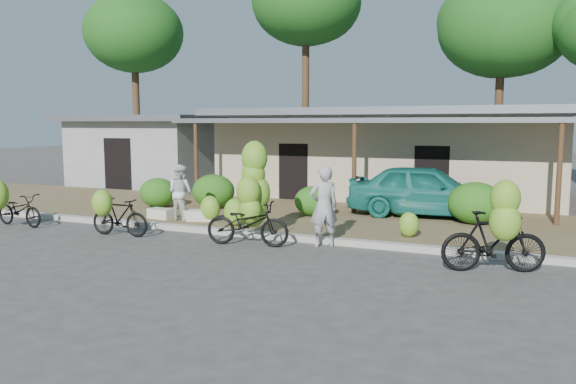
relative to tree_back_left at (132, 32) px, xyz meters
name	(u,v)px	position (x,y,z in m)	size (l,w,h in m)	color
ground	(268,260)	(13.69, -13.11, -7.37)	(100.00, 100.00, 0.00)	#413E3C
sidewalk	(342,220)	(13.69, -8.11, -7.31)	(60.00, 6.00, 0.12)	olive
curb	(304,239)	(13.69, -11.11, -7.29)	(60.00, 0.25, 0.15)	#A8A399
shop_main	(391,152)	(13.69, -2.18, -5.64)	(13.00, 8.50, 3.35)	#BCAF8E
shop_grey	(154,150)	(2.69, -2.12, -5.75)	(7.00, 6.00, 3.15)	#A0A09B
tree_back_left	(132,32)	(0.00, 0.00, 0.00)	(5.02, 4.89, 9.24)	#553522
tree_far_center	(303,0)	(8.00, 3.00, 1.42)	(5.40, 5.30, 10.82)	#553522
tree_center_right	(498,25)	(17.00, 3.50, -0.28)	(5.61, 5.53, 9.20)	#553522
hedge_0	(158,193)	(7.59, -8.53, -6.77)	(1.21, 1.09, 0.94)	#285613
hedge_1	(213,191)	(9.34, -7.99, -6.71)	(1.38, 1.25, 1.08)	#285613
hedge_2	(313,201)	(12.81, -8.17, -6.81)	(1.12, 1.01, 0.87)	#285613
hedge_3	(405,200)	(15.29, -7.20, -6.76)	(1.24, 1.12, 0.97)	#285613
hedge_4	(475,203)	(17.28, -7.68, -6.68)	(1.45, 1.31, 1.13)	#285613
bike_far_left	(14,206)	(5.74, -12.47, -6.79)	(1.75, 1.30, 1.36)	black
bike_left	(117,215)	(9.21, -12.41, -6.81)	(1.65, 1.15, 1.25)	black
bike_center	(250,206)	(12.61, -11.79, -6.46)	(2.05, 1.32, 2.41)	black
bike_right	(496,236)	(18.04, -12.37, -6.64)	(2.02, 1.42, 1.82)	black
loose_banana_a	(210,208)	(10.52, -10.15, -6.89)	(0.57, 0.48, 0.71)	olive
loose_banana_b	(234,212)	(11.45, -10.47, -6.89)	(0.58, 0.49, 0.72)	olive
loose_banana_c	(409,225)	(15.99, -10.15, -6.95)	(0.48, 0.41, 0.60)	olive
sack_near	(199,215)	(10.19, -10.20, -7.10)	(0.85, 0.40, 0.30)	beige
sack_far	(161,213)	(8.98, -10.30, -7.11)	(0.75, 0.38, 0.28)	beige
vendor	(324,206)	(14.29, -11.41, -6.44)	(0.68, 0.44, 1.86)	#9C9C9C
bystander	(180,192)	(9.66, -10.30, -6.47)	(0.76, 0.59, 1.56)	silver
teal_van	(426,190)	(15.82, -6.91, -6.49)	(1.79, 4.45, 1.51)	#197066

